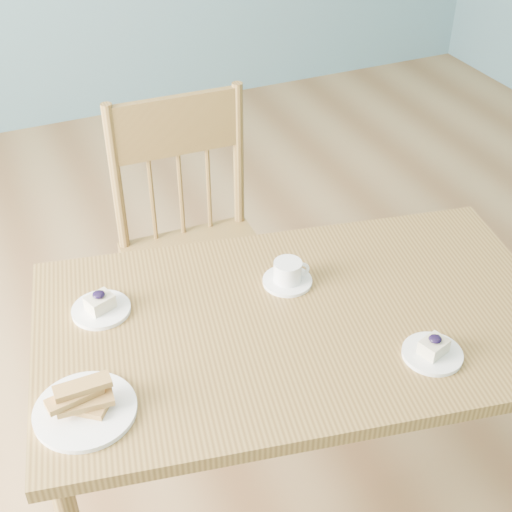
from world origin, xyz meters
TOP-DOWN VIEW (x-y plane):
  - room at (0.00, 0.00)m, footprint 5.01×5.01m
  - dining_table at (-0.05, -0.25)m, footprint 1.38×0.95m
  - dining_chair at (-0.11, 0.35)m, footprint 0.45×0.43m
  - cheesecake_plate_near at (0.17, -0.49)m, footprint 0.14×0.14m
  - cheesecake_plate_far at (-0.49, -0.03)m, footprint 0.14×0.14m
  - coffee_cup at (-0.02, -0.12)m, footprint 0.13×0.13m
  - biscotti_plate at (-0.59, -0.34)m, footprint 0.22×0.22m

SIDE VIEW (x-z plane):
  - dining_chair at x=-0.11m, z-range 0.01..0.98m
  - dining_table at x=-0.05m, z-range 0.27..0.95m
  - cheesecake_plate_near at x=0.17m, z-range 0.67..0.72m
  - cheesecake_plate_far at x=-0.49m, z-range 0.66..0.73m
  - biscotti_plate at x=-0.59m, z-range 0.67..0.74m
  - coffee_cup at x=-0.02m, z-range 0.67..0.74m
  - room at x=0.00m, z-range -0.01..2.71m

